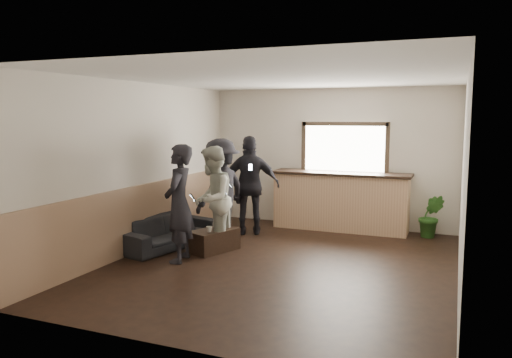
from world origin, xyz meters
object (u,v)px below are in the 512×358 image
at_px(potted_plant, 431,216).
at_px(person_b, 212,199).
at_px(person_c, 221,190).
at_px(coffee_table, 214,240).
at_px(sofa, 168,231).
at_px(bar_counter, 341,198).
at_px(person_a, 179,203).
at_px(person_d, 251,185).
at_px(cup_b, 209,229).
at_px(cup_a, 217,225).

xyz_separation_m(potted_plant, person_b, (-3.32, -2.36, 0.47)).
bearing_deg(person_c, coffee_table, 28.65).
relative_size(potted_plant, person_b, 0.46).
relative_size(sofa, person_c, 1.00).
bearing_deg(bar_counter, person_a, -120.19).
height_order(bar_counter, sofa, bar_counter).
bearing_deg(person_a, sofa, -149.75).
distance_m(bar_counter, person_b, 2.91).
bearing_deg(person_a, person_d, 158.74).
distance_m(coffee_table, person_c, 1.04).
bearing_deg(coffee_table, person_d, 86.27).
height_order(bar_counter, cup_b, bar_counter).
relative_size(bar_counter, cup_a, 20.34).
distance_m(bar_counter, cup_a, 2.77).
xyz_separation_m(person_b, person_c, (-0.19, 0.70, 0.05)).
bearing_deg(sofa, person_d, -20.50).
distance_m(cup_a, person_d, 1.32).
relative_size(cup_b, person_d, 0.05).
distance_m(cup_a, person_b, 0.49).
height_order(cup_b, person_c, person_c).
distance_m(coffee_table, person_b, 0.70).
bearing_deg(cup_b, person_d, 86.72).
height_order(sofa, potted_plant, potted_plant).
height_order(bar_counter, person_a, bar_counter).
xyz_separation_m(cup_b, person_b, (-0.02, 0.16, 0.47)).
bearing_deg(sofa, bar_counter, -31.73).
bearing_deg(person_d, cup_a, 62.03).
bearing_deg(potted_plant, person_a, -138.88).
bearing_deg(person_b, person_a, -27.48).
height_order(cup_a, person_a, person_a).
xyz_separation_m(cup_b, potted_plant, (3.30, 2.52, -0.00)).
xyz_separation_m(person_a, person_c, (0.02, 1.41, 0.02)).
relative_size(sofa, cup_a, 13.86).
bearing_deg(person_d, potted_plant, 174.54).
relative_size(bar_counter, person_d, 1.44).
bearing_deg(sofa, cup_a, -63.10).
distance_m(coffee_table, person_d, 1.57).
relative_size(bar_counter, sofa, 1.47).
relative_size(sofa, coffee_table, 2.27).
height_order(cup_a, person_c, person_c).
bearing_deg(person_c, bar_counter, 145.79).
bearing_deg(sofa, cup_b, -85.04).
xyz_separation_m(coffee_table, person_b, (-0.02, -0.01, 0.70)).
relative_size(person_c, person_d, 0.99).
bearing_deg(person_c, sofa, -29.66).
distance_m(person_b, person_c, 0.72).
xyz_separation_m(cup_a, cup_b, (0.03, -0.33, -0.01)).
xyz_separation_m(coffee_table, cup_a, (-0.03, 0.16, 0.23)).
bearing_deg(person_c, person_d, 168.85).
bearing_deg(cup_a, potted_plant, 33.42).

